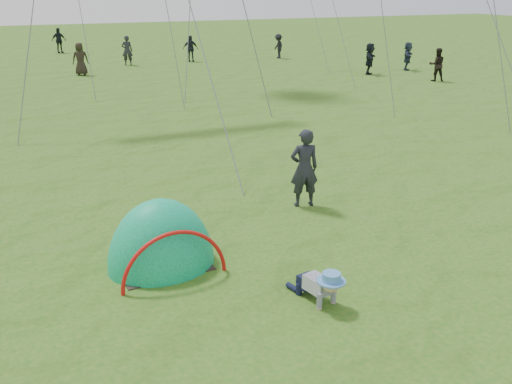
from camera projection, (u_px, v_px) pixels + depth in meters
name	position (u px, v px, depth m)	size (l,w,h in m)	color
ground	(309.00, 334.00, 8.12)	(140.00, 140.00, 0.00)	#245A16
crawling_toddler	(320.00, 284.00, 8.84)	(0.57, 0.81, 0.62)	black
popup_tent	(162.00, 265.00, 10.12)	(1.90, 1.57, 2.46)	#097F3A
standing_adult	(304.00, 168.00, 12.54)	(0.64, 0.42, 1.76)	black
crowd_person_1	(437.00, 65.00, 28.91)	(0.80, 0.62, 1.65)	black
crowd_person_2	(59.00, 40.00, 40.65)	(1.03, 0.43, 1.75)	black
crowd_person_4	(80.00, 59.00, 30.78)	(0.85, 0.55, 1.74)	black
crowd_person_5	(408.00, 56.00, 32.56)	(1.46, 0.47, 1.58)	#222C3E
crowd_person_8	(190.00, 49.00, 36.22)	(0.95, 0.39, 1.61)	black
crowd_person_9	(278.00, 46.00, 37.80)	(1.02, 0.59, 1.58)	black
crowd_person_11	(370.00, 59.00, 31.04)	(1.56, 0.50, 1.68)	black
crowd_person_12	(127.00, 50.00, 34.59)	(0.64, 0.42, 1.76)	#222329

